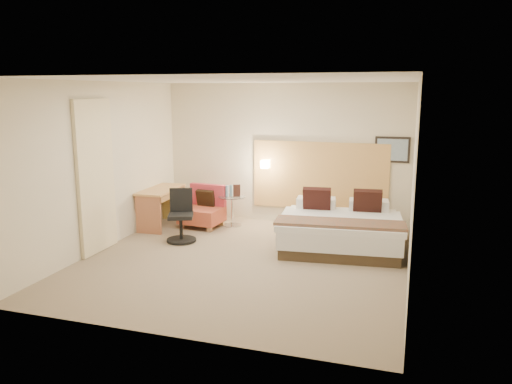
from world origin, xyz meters
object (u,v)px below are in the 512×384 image
(bed, at_px, (341,228))
(side_table, at_px, (232,209))
(lounge_chair, at_px, (203,210))
(desk, at_px, (162,197))
(desk_chair, at_px, (181,220))

(bed, distance_m, side_table, 2.27)
(bed, xyz_separation_m, lounge_chair, (-2.68, 0.49, 0.00))
(side_table, xyz_separation_m, desk, (-1.26, -0.42, 0.25))
(desk, height_order, desk_chair, desk_chair)
(bed, bearing_deg, desk_chair, -169.14)
(bed, distance_m, lounge_chair, 2.73)
(desk, xyz_separation_m, desk_chair, (0.76, -0.77, -0.21))
(bed, bearing_deg, desk, 175.69)
(desk_chair, bearing_deg, desk, 134.62)
(bed, xyz_separation_m, side_table, (-2.16, 0.68, 0.01))
(side_table, bearing_deg, desk_chair, -112.67)
(lounge_chair, xyz_separation_m, desk, (-0.74, -0.24, 0.27))
(side_table, bearing_deg, lounge_chair, -160.23)
(bed, relative_size, desk_chair, 2.36)
(lounge_chair, bearing_deg, bed, -10.44)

